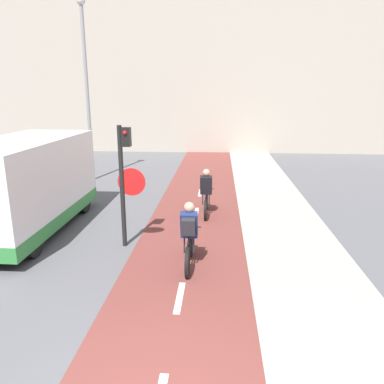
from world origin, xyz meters
The scene contains 6 objects.
building_row_background centered at (0.00, 22.85, 5.31)m, with size 60.00×5.20×10.60m.
traffic_light_pole centered at (-1.53, 5.36, 1.85)m, with size 0.67×0.25×2.97m.
street_lamp_far centered at (-4.79, 12.44, 4.44)m, with size 0.36×0.36×7.33m.
cyclist_near centered at (0.07, 4.32, 0.71)m, with size 0.46×1.65×1.47m.
cyclist_far centered at (0.31, 7.92, 0.66)m, with size 0.46×1.64×1.46m.
van centered at (-4.51, 6.24, 1.23)m, with size 2.13×5.17×2.51m.
Camera 1 is at (0.68, -3.15, 3.70)m, focal length 35.00 mm.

